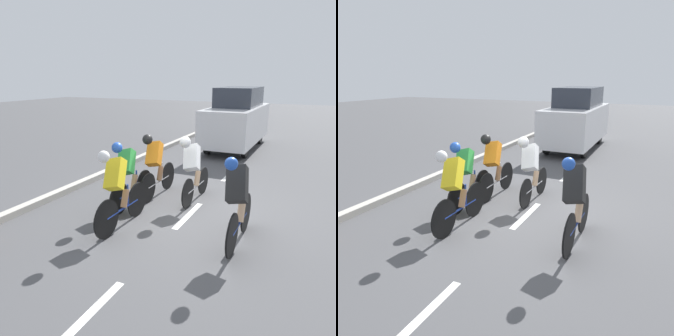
# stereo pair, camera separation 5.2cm
# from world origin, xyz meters

# --- Properties ---
(ground_plane) EXTENTS (60.00, 60.00, 0.00)m
(ground_plane) POSITION_xyz_m (0.00, 0.00, 0.00)
(ground_plane) COLOR #4C4C4F
(lane_stripe_near) EXTENTS (0.12, 1.40, 0.01)m
(lane_stripe_near) POSITION_xyz_m (0.00, 3.34, 0.00)
(lane_stripe_near) COLOR white
(lane_stripe_near) RESTS_ON ground
(lane_stripe_mid) EXTENTS (0.12, 1.40, 0.01)m
(lane_stripe_mid) POSITION_xyz_m (0.00, 0.14, 0.00)
(lane_stripe_mid) COLOR white
(lane_stripe_mid) RESTS_ON ground
(lane_stripe_far) EXTENTS (0.12, 1.40, 0.01)m
(lane_stripe_far) POSITION_xyz_m (0.00, -3.06, 0.00)
(lane_stripe_far) COLOR white
(lane_stripe_far) RESTS_ON ground
(curb) EXTENTS (0.20, 25.63, 0.14)m
(curb) POSITION_xyz_m (3.20, 0.14, 0.07)
(curb) COLOR #B7B2A8
(curb) RESTS_ON ground
(cyclist_yellow) EXTENTS (0.45, 1.74, 1.51)m
(cyclist_yellow) POSITION_xyz_m (0.98, 1.18, 0.78)
(cyclist_yellow) COLOR black
(cyclist_yellow) RESTS_ON ground
(cyclist_black) EXTENTS (0.43, 1.70, 1.56)m
(cyclist_black) POSITION_xyz_m (-1.15, 0.90, 0.80)
(cyclist_black) COLOR black
(cyclist_black) RESTS_ON ground
(cyclist_orange) EXTENTS (0.42, 1.73, 1.51)m
(cyclist_orange) POSITION_xyz_m (1.12, -0.57, 0.80)
(cyclist_orange) COLOR black
(cyclist_orange) RESTS_ON ground
(cyclist_green) EXTENTS (0.45, 1.71, 1.46)m
(cyclist_green) POSITION_xyz_m (1.35, 0.24, 0.77)
(cyclist_green) COLOR black
(cyclist_green) RESTS_ON ground
(cyclist_white) EXTENTS (0.46, 1.64, 1.51)m
(cyclist_white) POSITION_xyz_m (0.22, -0.64, 0.81)
(cyclist_white) COLOR black
(cyclist_white) RESTS_ON ground
(support_car) EXTENTS (1.70, 4.54, 2.34)m
(support_car) POSITION_xyz_m (0.73, -6.72, 1.16)
(support_car) COLOR black
(support_car) RESTS_ON ground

